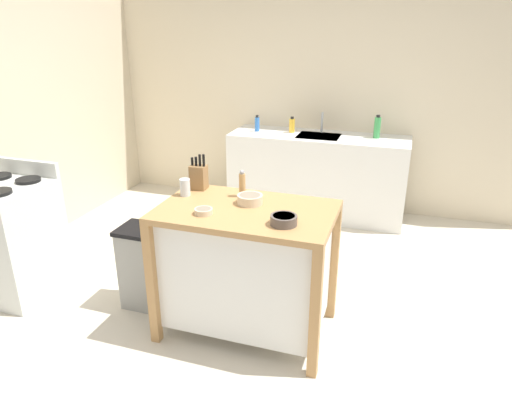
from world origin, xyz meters
TOP-DOWN VIEW (x-y plane):
  - ground_plane at (0.00, 0.00)m, footprint 5.93×5.93m
  - wall_back at (0.00, 2.44)m, footprint 4.93×0.10m
  - wall_left at (-2.47, 0.92)m, footprint 0.10×3.04m
  - kitchen_island at (-0.03, -0.13)m, footprint 1.12×0.70m
  - knife_block at (-0.47, 0.12)m, footprint 0.11×0.09m
  - bowl_stoneware_deep at (0.26, -0.30)m, footprint 0.16×0.16m
  - bowl_ceramic_small at (-0.03, -0.04)m, footprint 0.17×0.17m
  - bowl_ceramic_wide at (-0.25, -0.29)m, footprint 0.11×0.11m
  - drinking_cup at (-0.50, -0.03)m, footprint 0.07×0.07m
  - pepper_grinder at (-0.13, 0.07)m, footprint 0.04×0.04m
  - trash_bin at (-0.83, -0.09)m, footprint 0.36×0.28m
  - sink_counter at (0.01, 2.09)m, footprint 1.88×0.60m
  - sink_faucet at (0.01, 2.23)m, footprint 0.02×0.02m
  - bottle_spray_cleaner at (-0.68, 2.08)m, footprint 0.05×0.05m
  - bottle_dish_soap at (-0.30, 2.14)m, footprint 0.06×0.06m
  - bottle_hand_soap at (0.59, 2.16)m, footprint 0.07×0.07m
  - stove at (-1.92, -0.23)m, footprint 0.60×0.60m

SIDE VIEW (x-z plane):
  - ground_plane at x=0.00m, z-range 0.00..0.00m
  - trash_bin at x=-0.83m, z-range 0.00..0.63m
  - sink_counter at x=0.01m, z-range 0.00..0.89m
  - stove at x=-1.92m, z-range -0.05..0.95m
  - kitchen_island at x=-0.03m, z-range 0.05..0.95m
  - bowl_ceramic_wide at x=-0.25m, z-range 0.90..0.94m
  - bowl_stoneware_deep at x=0.26m, z-range 0.90..0.96m
  - bowl_ceramic_small at x=-0.03m, z-range 0.90..0.96m
  - drinking_cup at x=-0.50m, z-range 0.90..1.02m
  - bottle_dish_soap at x=-0.30m, z-range 0.88..1.05m
  - bottle_spray_cleaner at x=-0.68m, z-range 0.88..1.05m
  - pepper_grinder at x=-0.13m, z-range 0.90..1.08m
  - knife_block at x=-0.47m, z-range 0.87..1.12m
  - sink_faucet at x=0.01m, z-range 0.88..1.10m
  - bottle_hand_soap at x=0.59m, z-range 0.88..1.11m
  - wall_back at x=0.00m, z-range 0.00..2.60m
  - wall_left at x=-2.47m, z-range 0.00..2.60m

